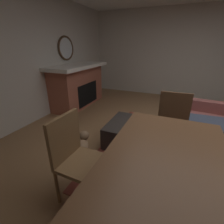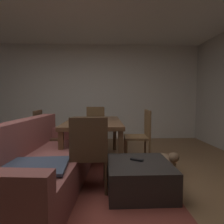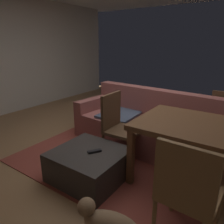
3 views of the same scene
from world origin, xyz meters
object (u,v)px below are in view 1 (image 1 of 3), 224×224
at_px(dining_chair_south, 75,154).
at_px(small_dog, 81,148).
at_px(fireplace, 78,85).
at_px(round_wall_mirror, 66,48).
at_px(tv_remote, 132,125).
at_px(couch, 219,148).
at_px(ottoman_coffee_table, 131,133).
at_px(dining_chair_west, 173,121).
at_px(dining_table, 165,166).

relative_size(dining_chair_south, small_dog, 1.71).
relative_size(fireplace, small_dog, 3.46).
distance_m(round_wall_mirror, small_dog, 2.84).
bearing_deg(dining_chair_south, tv_remote, 165.96).
bearing_deg(couch, tv_remote, -93.21).
relative_size(couch, ottoman_coffee_table, 2.90).
xyz_separation_m(tv_remote, small_dog, (0.60, -0.59, -0.21)).
xyz_separation_m(fireplace, dining_chair_west, (1.28, 2.49, -0.03)).
bearing_deg(ottoman_coffee_table, dining_chair_west, 89.66).
xyz_separation_m(fireplace, tv_remote, (1.35, 1.90, -0.18)).
bearing_deg(ottoman_coffee_table, tv_remote, 15.56).
relative_size(couch, dining_table, 1.45).
bearing_deg(round_wall_mirror, dining_chair_south, 37.49).
distance_m(fireplace, couch, 3.42).
xyz_separation_m(round_wall_mirror, dining_table, (2.48, 2.78, -0.82)).
xyz_separation_m(dining_chair_west, small_dog, (0.67, -1.18, -0.35)).
relative_size(ottoman_coffee_table, small_dog, 1.48).
xyz_separation_m(ottoman_coffee_table, dining_chair_south, (1.20, -0.26, 0.34)).
distance_m(ottoman_coffee_table, dining_chair_south, 1.28).
distance_m(round_wall_mirror, dining_chair_south, 3.27).
bearing_deg(dining_table, dining_chair_south, -90.18).
xyz_separation_m(round_wall_mirror, dining_chair_west, (1.28, 2.78, -0.96)).
bearing_deg(tv_remote, small_dog, -12.02).
bearing_deg(couch, dining_chair_west, -102.16).
height_order(fireplace, tv_remote, fireplace).
bearing_deg(couch, ottoman_coffee_table, -96.35).
bearing_deg(dining_table, round_wall_mirror, -131.77).
bearing_deg(small_dog, round_wall_mirror, -140.70).
height_order(ottoman_coffee_table, dining_table, dining_table).
bearing_deg(tv_remote, dining_chair_south, 18.19).
distance_m(couch, small_dog, 1.88).
height_order(fireplace, round_wall_mirror, round_wall_mirror).
distance_m(tv_remote, dining_chair_south, 1.18).
height_order(dining_table, dining_chair_south, dining_chair_south).
height_order(tv_remote, dining_chair_south, dining_chair_south).
relative_size(round_wall_mirror, dining_table, 0.37).
xyz_separation_m(fireplace, couch, (1.42, 3.11, -0.25)).
distance_m(fireplace, small_dog, 2.38).
distance_m(couch, ottoman_coffee_table, 1.24).
xyz_separation_m(dining_chair_south, small_dog, (-0.53, -0.30, -0.35)).
relative_size(ottoman_coffee_table, dining_chair_south, 0.87).
xyz_separation_m(dining_chair_west, dining_chair_south, (1.20, -0.87, 0.00)).
bearing_deg(round_wall_mirror, dining_table, 48.23).
xyz_separation_m(couch, ottoman_coffee_table, (-0.14, -1.23, -0.12)).
distance_m(round_wall_mirror, dining_table, 3.82).
bearing_deg(dining_chair_south, dining_table, 89.82).
relative_size(couch, tv_remote, 14.67).
bearing_deg(dining_table, couch, 150.06).
height_order(round_wall_mirror, tv_remote, round_wall_mirror).
bearing_deg(small_dog, couch, 106.60).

